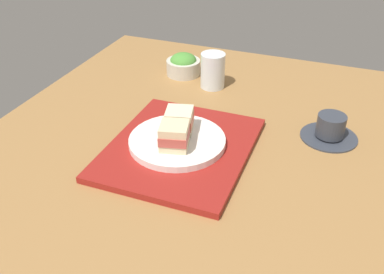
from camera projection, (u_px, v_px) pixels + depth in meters
ground_plane at (172, 167)px, 101.07cm from camera, size 140.00×100.00×3.00cm
serving_tray at (181, 149)px, 103.35cm from camera, size 38.01×31.66×1.58cm
sandwich_plate at (177, 141)px, 103.14cm from camera, size 22.59×22.59×1.61cm
sandwich_near at (179, 120)px, 104.18cm from camera, size 7.89×7.77×5.50cm
sandwich_far at (174, 136)px, 98.21cm from camera, size 8.07×7.77×5.75cm
salad_bowl at (183, 65)px, 138.58cm from camera, size 10.59×10.59×6.90cm
coffee_cup at (330, 129)px, 107.60cm from camera, size 13.88×13.88×6.20cm
drinking_glass at (213, 71)px, 130.02cm from camera, size 7.17×7.17×10.37cm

